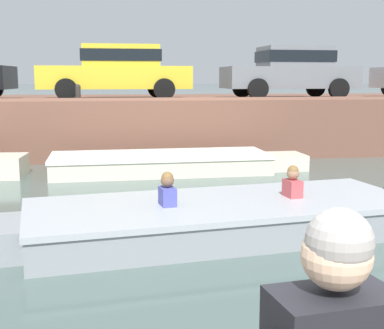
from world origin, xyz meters
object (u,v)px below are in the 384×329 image
Objects in this scene: motorboat_passing at (206,219)px; mooring_bollard_mid at (78,92)px; boat_moored_central_cream at (171,163)px; car_left_inner_yellow at (117,70)px; car_centre_grey at (291,70)px.

motorboat_passing is 7.79m from mooring_bollard_mid.
boat_moored_central_cream is at bearing 89.54° from motorboat_passing.
car_left_inner_yellow reaches higher than motorboat_passing.
motorboat_passing reaches higher than boat_moored_central_cream.
motorboat_passing is at bearing -72.80° from mooring_bollard_mid.
boat_moored_central_cream is at bearing -142.95° from car_centre_grey.
boat_moored_central_cream is 1.45× the size of car_left_inner_yellow.
motorboat_passing is (-0.04, -5.38, 0.02)m from boat_moored_central_cream.
motorboat_passing is at bearing -115.67° from car_centre_grey.
car_left_inner_yellow is at bearing 98.16° from motorboat_passing.
car_left_inner_yellow is at bearing 112.48° from boat_moored_central_cream.
car_centre_grey is at bearing 64.33° from motorboat_passing.
boat_moored_central_cream is 5.38m from motorboat_passing.
boat_moored_central_cream is 14.16× the size of mooring_bollard_mid.
mooring_bollard_mid reaches higher than boat_moored_central_cream.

